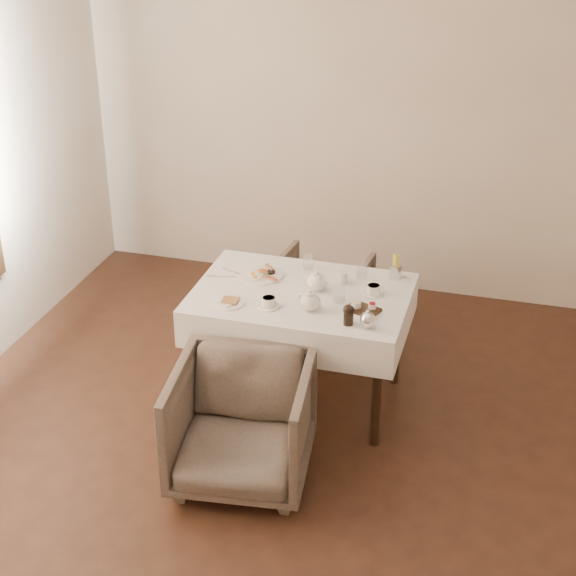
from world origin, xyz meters
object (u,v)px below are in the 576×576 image
Objects in this scene: armchair_near at (241,424)px; breakfast_plate at (262,274)px; table at (301,309)px; teapot_centre at (316,281)px; armchair_far at (320,298)px.

armchair_near is 1.07m from breakfast_plate.
teapot_centre is (0.08, 0.05, 0.18)m from table.
breakfast_plate is (-0.21, -0.67, 0.47)m from armchair_far.
table is 0.35m from breakfast_plate.
teapot_centre is (0.16, -0.76, 0.53)m from armchair_far.
armchair_near is at bearing -97.79° from table.
teapot_centre is at bearing 70.68° from armchair_near.
table reaches higher than armchair_far.
armchair_far is (-0.08, 0.81, -0.35)m from table.
teapot_centre reaches higher than armchair_near.
breakfast_plate is (-0.29, 0.14, 0.13)m from table.
breakfast_plate is 0.39m from teapot_centre.
armchair_near is (-0.11, -0.82, -0.30)m from table.
table is at bearing 101.52° from armchair_far.
breakfast_plate is 1.61× the size of teapot_centre.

